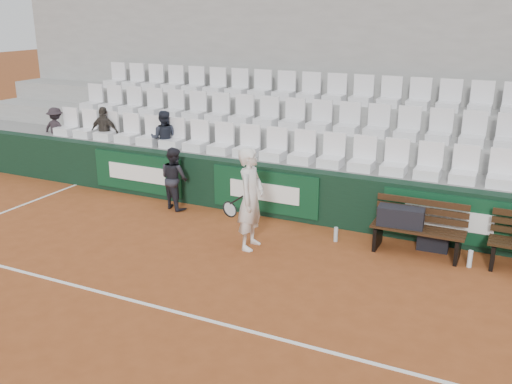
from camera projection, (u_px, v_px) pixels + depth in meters
name	position (u px, v px, depth m)	size (l,w,h in m)	color
ground	(160.00, 308.00, 7.75)	(80.00, 80.00, 0.00)	brown
court_baseline	(160.00, 308.00, 7.75)	(18.00, 0.06, 0.01)	white
back_barrier	(281.00, 192.00, 10.99)	(18.00, 0.34, 1.00)	black
grandstand_tier_front	(290.00, 183.00, 11.56)	(18.00, 0.95, 1.00)	gray
grandstand_tier_mid	(307.00, 161.00, 12.31)	(18.00, 0.95, 1.45)	#999996
grandstand_tier_back	(322.00, 142.00, 13.05)	(18.00, 0.95, 1.90)	gray
grandstand_rear_wall	(333.00, 84.00, 13.20)	(18.00, 0.30, 4.40)	gray
seat_row_front	(287.00, 146.00, 11.16)	(11.90, 0.44, 0.63)	white
seat_row_mid	(305.00, 115.00, 11.83)	(11.90, 0.44, 0.63)	silver
seat_row_back	(321.00, 88.00, 12.51)	(11.90, 0.44, 0.63)	silver
bench_left	(417.00, 241.00, 9.40)	(1.50, 0.56, 0.45)	#361F10
sports_bag_left	(401.00, 217.00, 9.39)	(0.74, 0.32, 0.32)	black
sports_bag_ground	(433.00, 241.00, 9.59)	(0.50, 0.31, 0.31)	black
water_bottle_near	(336.00, 234.00, 9.92)	(0.07, 0.07, 0.26)	#B0C1C8
water_bottle_far	(470.00, 259.00, 8.93)	(0.08, 0.08, 0.28)	silver
tennis_player	(251.00, 199.00, 9.46)	(0.72, 0.66, 1.74)	silver
ball_kid	(174.00, 178.00, 11.42)	(0.61, 0.48, 1.26)	black
spectator_a	(54.00, 111.00, 13.63)	(0.69, 0.40, 1.06)	black
spectator_b	(103.00, 113.00, 13.00)	(0.70, 0.29, 1.19)	#342F29
spectator_c	(163.00, 118.00, 12.32)	(0.60, 0.47, 1.23)	#1F232F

